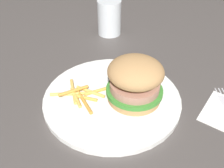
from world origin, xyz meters
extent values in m
plane|color=#47423F|center=(0.00, 0.00, 0.00)|extent=(1.60, 1.60, 0.00)
cylinder|color=white|center=(0.02, -0.02, 0.01)|extent=(0.29, 0.29, 0.01)
cylinder|color=tan|center=(0.01, 0.02, 0.02)|extent=(0.11, 0.11, 0.02)
cylinder|color=#387F2D|center=(0.01, 0.02, 0.03)|extent=(0.12, 0.12, 0.01)
cylinder|color=tan|center=(0.01, 0.02, 0.05)|extent=(0.10, 0.10, 0.02)
ellipsoid|color=tan|center=(0.01, 0.02, 0.08)|extent=(0.11, 0.11, 0.05)
cylinder|color=gold|center=(0.07, -0.06, 0.02)|extent=(0.05, 0.06, 0.01)
cylinder|color=#E5B251|center=(0.05, -0.10, 0.02)|extent=(0.06, 0.06, 0.01)
cylinder|color=#E5B251|center=(0.07, -0.08, 0.02)|extent=(0.05, 0.05, 0.01)
cylinder|color=gold|center=(0.03, -0.06, 0.02)|extent=(0.05, 0.04, 0.01)
cylinder|color=#E5B251|center=(0.07, -0.10, 0.02)|extent=(0.05, 0.07, 0.01)
cylinder|color=#E5B251|center=(0.04, -0.07, 0.02)|extent=(0.01, 0.07, 0.01)
cylinder|color=gold|center=(0.06, -0.10, 0.02)|extent=(0.06, 0.04, 0.01)
cylinder|color=gold|center=(0.06, -0.06, 0.02)|extent=(0.02, 0.05, 0.01)
cylinder|color=silver|center=(-0.11, 0.18, 0.00)|extent=(0.03, 0.02, 0.00)
cylinder|color=silver|center=(-0.11, 0.17, 0.00)|extent=(0.03, 0.02, 0.00)
cylinder|color=silver|center=(-0.26, -0.19, 0.05)|extent=(0.07, 0.07, 0.11)
cylinder|color=silver|center=(-0.26, -0.19, 0.04)|extent=(0.07, 0.07, 0.09)
camera|label=1|loc=(0.35, 0.15, 0.33)|focal=36.45mm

